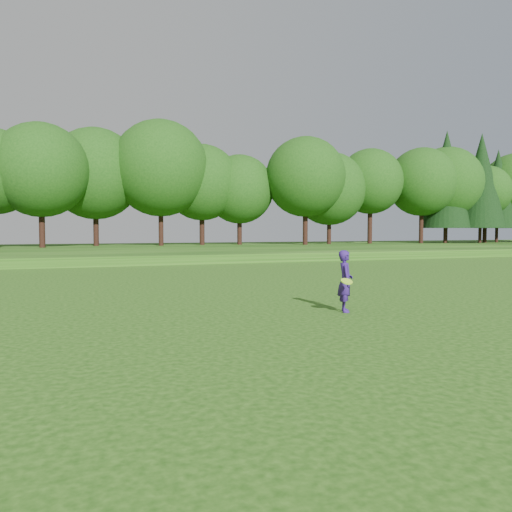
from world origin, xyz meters
name	(u,v)px	position (x,y,z in m)	size (l,w,h in m)	color
ground	(311,315)	(0.00, 0.00, 0.00)	(140.00, 140.00, 0.00)	#18410C
berm	(136,251)	(0.00, 34.00, 0.30)	(130.00, 30.00, 0.60)	#18410C
walking_path	(165,264)	(0.00, 20.00, 0.02)	(130.00, 1.60, 0.04)	gray
treeline	(130,168)	(0.00, 38.00, 8.10)	(104.00, 7.00, 15.00)	#17440F
woman	(345,281)	(1.08, 0.14, 0.82)	(0.71, 1.00, 1.63)	navy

